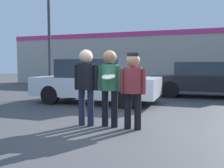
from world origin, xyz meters
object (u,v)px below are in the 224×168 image
object	(u,v)px
person_middle_with_frisbee	(110,81)
person_right	(133,84)
person_left	(86,80)
shrub	(222,79)
street_lamp	(55,17)
parked_car_near	(96,81)
parked_car_far	(204,79)

from	to	relation	value
person_middle_with_frisbee	person_right	xyz separation A→B (m)	(0.54, -0.05, -0.04)
person_left	shrub	bearing A→B (deg)	70.38
person_left	person_right	size ratio (longest dim) A/B	1.05
street_lamp	shrub	bearing A→B (deg)	43.85
person_right	street_lamp	bearing A→B (deg)	137.57
person_right	shrub	xyz separation A→B (m)	(2.66, 10.46, -0.39)
person_left	person_right	bearing A→B (deg)	1.62
parked_car_near	street_lamp	distance (m)	3.30
person_right	shrub	size ratio (longest dim) A/B	1.36
person_middle_with_frisbee	street_lamp	distance (m)	5.77
street_lamp	person_middle_with_frisbee	bearing A→B (deg)	-46.00
parked_car_far	street_lamp	distance (m)	6.79
person_right	person_left	bearing A→B (deg)	-178.38
street_lamp	shrub	size ratio (longest dim) A/B	4.43
shrub	parked_car_far	bearing A→B (deg)	-104.98
person_middle_with_frisbee	street_lamp	size ratio (longest dim) A/B	0.32
shrub	street_lamp	bearing A→B (deg)	-136.15
person_middle_with_frisbee	parked_car_far	size ratio (longest dim) A/B	0.39
person_left	parked_car_near	bearing A→B (deg)	108.97
person_left	shrub	size ratio (longest dim) A/B	1.44
parked_car_far	person_middle_with_frisbee	bearing A→B (deg)	-108.42
parked_car_near	street_lamp	xyz separation A→B (m)	(-2.01, 0.62, 2.54)
person_right	parked_car_near	size ratio (longest dim) A/B	0.36
parked_car_near	shrub	xyz separation A→B (m)	(4.86, 7.22, -0.19)
parked_car_far	shrub	size ratio (longest dim) A/B	3.62
street_lamp	parked_car_near	bearing A→B (deg)	-17.01
parked_car_far	person_left	bearing A→B (deg)	-112.48
person_middle_with_frisbee	parked_car_near	size ratio (longest dim) A/B	0.38
parked_car_near	parked_car_far	size ratio (longest dim) A/B	1.04
parked_car_far	person_right	bearing A→B (deg)	-103.80
person_left	person_middle_with_frisbee	bearing A→B (deg)	8.08
parked_car_far	parked_car_near	bearing A→B (deg)	-140.44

